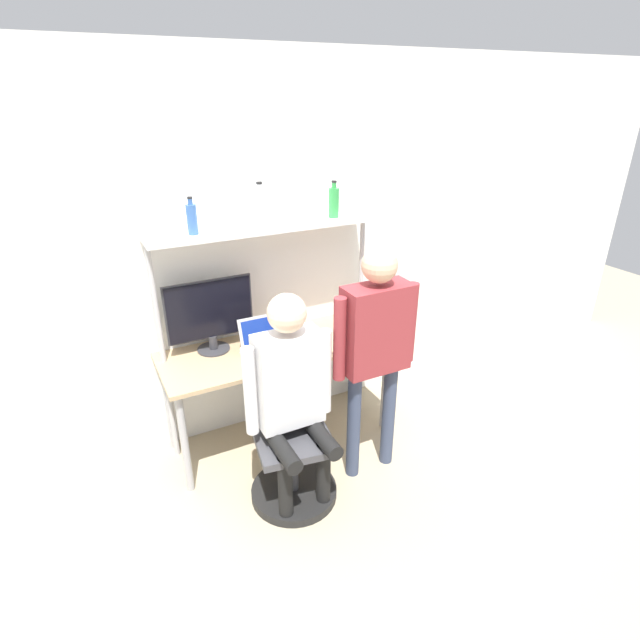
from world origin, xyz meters
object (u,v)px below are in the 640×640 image
at_px(person_seated, 291,387).
at_px(bottle_clear, 260,208).
at_px(office_chair, 292,456).
at_px(bottle_green, 334,202).
at_px(bottle_blue, 192,219).
at_px(monitor, 210,313).
at_px(person_standing, 376,337).
at_px(cell_phone, 305,350).
at_px(laptop, 267,344).

distance_m(person_seated, bottle_clear, 1.19).
height_order(office_chair, bottle_green, bottle_green).
relative_size(bottle_blue, bottle_clear, 0.81).
height_order(monitor, person_standing, person_standing).
relative_size(cell_phone, person_seated, 0.11).
bearing_deg(cell_phone, monitor, 151.49).
distance_m(cell_phone, person_standing, 0.59).
height_order(cell_phone, bottle_blue, bottle_blue).
xyz_separation_m(bottle_blue, bottle_clear, (0.45, -0.00, 0.02)).
distance_m(cell_phone, bottle_clear, 1.01).
relative_size(office_chair, bottle_clear, 3.27).
xyz_separation_m(laptop, office_chair, (-0.06, -0.52, -0.56)).
height_order(monitor, bottle_clear, bottle_clear).
relative_size(laptop, person_standing, 0.21).
height_order(person_seated, bottle_clear, bottle_clear).
bearing_deg(cell_phone, laptop, 160.62).
distance_m(office_chair, person_standing, 0.94).
distance_m(laptop, bottle_clear, 0.91).
bearing_deg(person_seated, bottle_clear, 79.23).
bearing_deg(bottle_green, person_seated, -131.91).
distance_m(bottle_green, bottle_clear, 0.54).
relative_size(office_chair, bottle_blue, 4.04).
height_order(monitor, bottle_green, bottle_green).
bearing_deg(cell_phone, person_seated, -123.25).
height_order(laptop, person_seated, person_seated).
bearing_deg(bottle_clear, laptop, -111.54).
height_order(laptop, office_chair, laptop).
bearing_deg(person_standing, bottle_clear, 120.35).
distance_m(laptop, bottle_blue, 0.96).
xyz_separation_m(person_seated, bottle_clear, (0.15, 0.77, 0.89)).
bearing_deg(bottle_blue, person_seated, -68.52).
height_order(monitor, bottle_blue, bottle_blue).
height_order(person_seated, person_standing, person_standing).
bearing_deg(bottle_blue, laptop, -29.54).
distance_m(person_standing, bottle_clear, 1.12).
bearing_deg(monitor, bottle_blue, -170.18).
bearing_deg(bottle_blue, person_standing, -40.25).
bearing_deg(person_seated, cell_phone, 56.75).
distance_m(office_chair, bottle_clear, 1.62).
bearing_deg(office_chair, laptop, 83.61).
height_order(laptop, bottle_clear, bottle_clear).
xyz_separation_m(monitor, bottle_blue, (-0.05, -0.01, 0.65)).
distance_m(monitor, bottle_clear, 0.78).
relative_size(cell_phone, bottle_clear, 0.52).
bearing_deg(monitor, bottle_clear, -1.35).
bearing_deg(bottle_blue, cell_phone, -25.66).
bearing_deg(bottle_clear, bottle_blue, 180.00).
xyz_separation_m(office_chair, bottle_blue, (-0.31, 0.72, 1.42)).
height_order(monitor, person_seated, person_seated).
bearing_deg(bottle_green, cell_phone, -142.14).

